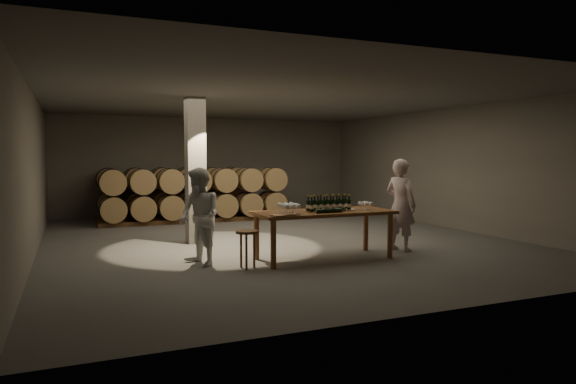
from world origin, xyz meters
name	(u,v)px	position (x,y,z in m)	size (l,w,h in m)	color
room	(195,171)	(-1.80, 0.20, 1.60)	(12.00, 12.00, 12.00)	#565451
tasting_table	(324,216)	(0.00, -2.50, 0.80)	(2.60, 1.10, 0.90)	brown
barrel_stack_back	(174,191)	(-1.35, 5.20, 0.83)	(4.70, 0.95, 1.57)	brown
barrel_stack_front	(197,194)	(-0.96, 3.80, 0.83)	(5.48, 0.95, 1.57)	brown
bottle_cluster	(329,205)	(0.09, -2.52, 1.01)	(0.86, 0.23, 0.30)	black
lying_bottles	(329,211)	(-0.05, -2.81, 0.94)	(0.60, 0.08, 0.08)	black
glass_cluster_left	(289,206)	(-0.76, -2.62, 1.03)	(0.31, 0.42, 0.19)	silver
glass_cluster_right	(365,204)	(0.84, -2.60, 1.01)	(0.19, 0.30, 0.16)	silver
plate	(349,210)	(0.51, -2.52, 0.91)	(0.27, 0.27, 0.02)	silver
notebook_near	(289,215)	(-0.88, -2.92, 0.92)	(0.23, 0.18, 0.03)	olive
notebook_corner	(278,215)	(-1.09, -2.93, 0.91)	(0.22, 0.28, 0.02)	olive
pen	(297,215)	(-0.75, -2.95, 0.91)	(0.01, 0.01, 0.13)	black
stool	(247,237)	(-1.58, -2.73, 0.53)	(0.39, 0.39, 0.65)	brown
person_man	(401,205)	(1.82, -2.35, 0.93)	(0.68, 0.45, 1.87)	beige
person_woman	(200,217)	(-2.27, -2.17, 0.86)	(0.84, 0.65, 1.72)	silver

